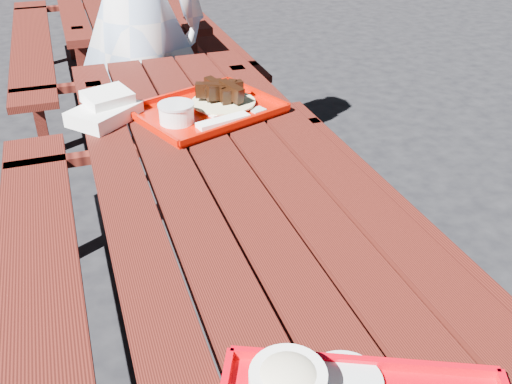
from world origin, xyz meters
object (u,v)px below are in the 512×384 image
at_px(picnic_table_far, 116,16).
at_px(person, 135,18).
at_px(picnic_table_near, 239,243).
at_px(far_tray, 206,108).

relative_size(picnic_table_far, person, 1.35).
relative_size(picnic_table_near, person, 1.35).
bearing_deg(far_tray, picnic_table_near, -95.07).
bearing_deg(person, picnic_table_far, -72.62).
xyz_separation_m(far_tray, person, (-0.10, 0.87, 0.11)).
relative_size(picnic_table_near, far_tray, 4.23).
relative_size(picnic_table_near, picnic_table_far, 1.00).
bearing_deg(picnic_table_far, person, -92.20).
bearing_deg(person, far_tray, 116.12).
xyz_separation_m(picnic_table_far, far_tray, (0.05, -2.29, 0.21)).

